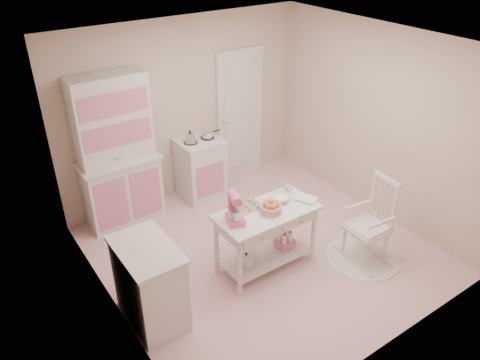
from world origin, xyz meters
name	(u,v)px	position (x,y,z in m)	size (l,w,h in m)	color
room_shell	(266,132)	(0.00, 0.00, 1.65)	(3.84, 3.84, 2.62)	pink
door	(240,114)	(0.95, 1.87, 1.02)	(0.82, 0.05, 2.04)	silver
hutch	(117,153)	(-1.14, 1.66, 1.04)	(1.06, 0.50, 2.08)	silver
stove	(201,168)	(0.06, 1.61, 0.46)	(0.62, 0.57, 0.92)	silver
base_cabinet	(150,284)	(-1.63, -0.24, 0.46)	(0.54, 0.84, 0.92)	silver
lace_rug	(362,257)	(0.95, -0.83, 0.01)	(0.92, 0.92, 0.01)	white
rocking_chair	(368,221)	(0.95, -0.83, 0.55)	(0.48, 0.72, 1.10)	silver
work_table	(266,239)	(-0.14, -0.25, 0.40)	(1.20, 0.60, 0.80)	silver
stand_mixer	(235,209)	(-0.56, -0.23, 0.97)	(0.20, 0.28, 0.34)	#E76191
cookie_tray	(247,207)	(-0.29, -0.07, 0.81)	(0.34, 0.24, 0.02)	silver
bread_basket	(271,209)	(-0.12, -0.30, 0.85)	(0.25, 0.25, 0.09)	#CF779A
mixing_bowl	(280,198)	(0.12, -0.17, 0.84)	(0.24, 0.24, 0.07)	white
metal_pitcher	(288,187)	(0.30, -0.09, 0.89)	(0.10, 0.10, 0.17)	silver
recipe_book	(303,202)	(0.31, -0.37, 0.81)	(0.18, 0.24, 0.02)	white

